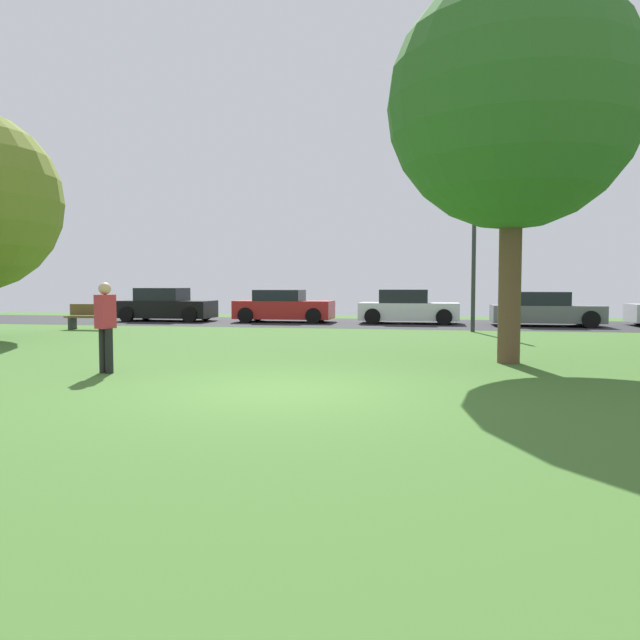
% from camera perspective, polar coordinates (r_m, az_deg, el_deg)
% --- Properties ---
extents(ground_plane, '(44.00, 44.00, 0.00)m').
position_cam_1_polar(ground_plane, '(9.25, -3.35, -6.64)').
color(ground_plane, '#3D6628').
extents(road_strip, '(44.00, 6.40, 0.01)m').
position_cam_1_polar(road_strip, '(24.99, 5.62, -0.31)').
color(road_strip, '#28282B').
rests_on(road_strip, ground_plane).
extents(oak_tree_right, '(5.02, 5.02, 7.73)m').
position_cam_1_polar(oak_tree_right, '(13.39, 17.71, 18.78)').
color(oak_tree_right, brown).
rests_on(oak_tree_right, ground_plane).
extents(person_thrower, '(0.31, 0.38, 1.64)m').
position_cam_1_polar(person_thrower, '(11.60, -19.53, -0.30)').
color(person_thrower, black).
rests_on(person_thrower, ground_plane).
extents(parked_car_black, '(4.09, 2.01, 1.44)m').
position_cam_1_polar(parked_car_black, '(27.33, -14.31, 1.29)').
color(parked_car_black, black).
rests_on(parked_car_black, ground_plane).
extents(parked_car_red, '(4.10, 1.96, 1.37)m').
position_cam_1_polar(parked_car_red, '(25.76, -3.47, 1.22)').
color(parked_car_red, '#B21E1E').
rests_on(parked_car_red, ground_plane).
extents(parked_car_white, '(4.01, 1.93, 1.39)m').
position_cam_1_polar(parked_car_white, '(25.04, 8.25, 1.13)').
color(parked_car_white, white).
rests_on(parked_car_white, ground_plane).
extents(parked_car_grey, '(4.04, 2.04, 1.32)m').
position_cam_1_polar(parked_car_grey, '(24.81, 20.37, 0.86)').
color(parked_car_grey, slate).
rests_on(parked_car_grey, ground_plane).
extents(park_bench, '(1.60, 0.45, 0.90)m').
position_cam_1_polar(park_bench, '(23.01, -20.94, 0.31)').
color(park_bench, brown).
rests_on(park_bench, ground_plane).
extents(street_lamp_post, '(0.14, 0.14, 4.50)m').
position_cam_1_polar(street_lamp_post, '(21.08, 14.25, 5.03)').
color(street_lamp_post, '#2D2D33').
rests_on(street_lamp_post, ground_plane).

